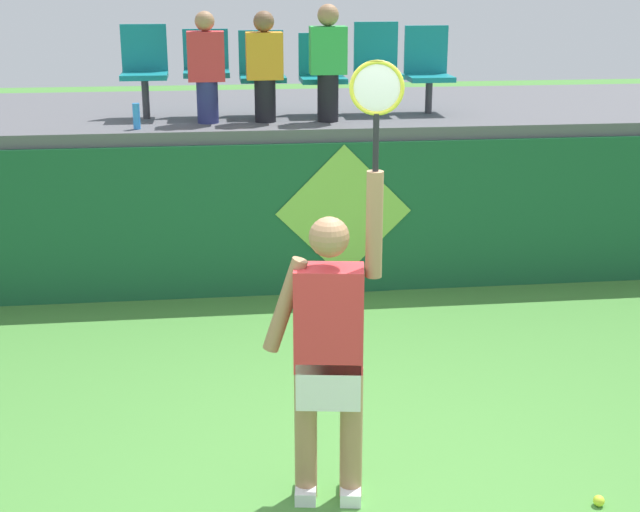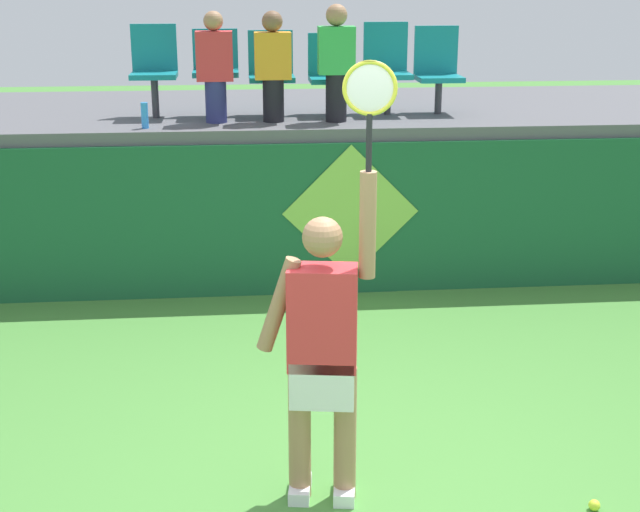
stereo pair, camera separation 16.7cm
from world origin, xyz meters
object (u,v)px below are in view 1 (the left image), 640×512
(stadium_chair_5, at_px, (428,67))
(spectator_0, at_px, (206,66))
(water_bottle, at_px, (136,116))
(spectator_1, at_px, (328,61))
(tennis_ball, at_px, (599,501))
(stadium_chair_4, at_px, (377,65))
(tennis_player, at_px, (330,347))
(stadium_chair_2, at_px, (262,70))
(stadium_chair_3, at_px, (322,71))
(stadium_chair_1, at_px, (206,67))
(spectator_2, at_px, (265,65))
(stadium_chair_0, at_px, (144,66))

(stadium_chair_5, height_order, spectator_0, spectator_0)
(spectator_0, bearing_deg, water_bottle, -156.34)
(spectator_1, bearing_deg, tennis_ball, -76.52)
(stadium_chair_5, bearing_deg, stadium_chair_4, -179.98)
(stadium_chair_5, height_order, spectator_1, spectator_1)
(spectator_1, bearing_deg, water_bottle, -172.53)
(tennis_player, height_order, tennis_ball, tennis_player)
(stadium_chair_4, height_order, spectator_1, spectator_1)
(spectator_1, bearing_deg, stadium_chair_4, 39.88)
(water_bottle, bearing_deg, stadium_chair_2, 30.30)
(stadium_chair_4, bearing_deg, stadium_chair_3, -179.34)
(stadium_chair_1, bearing_deg, tennis_ball, -65.43)
(stadium_chair_4, height_order, spectator_2, spectator_2)
(stadium_chair_2, bearing_deg, stadium_chair_5, 0.20)
(stadium_chair_3, relative_size, stadium_chair_5, 0.93)
(stadium_chair_4, bearing_deg, stadium_chair_5, 0.02)
(water_bottle, height_order, stadium_chair_1, stadium_chair_1)
(stadium_chair_4, bearing_deg, stadium_chair_2, -179.72)
(stadium_chair_3, bearing_deg, stadium_chair_4, 0.66)
(stadium_chair_5, bearing_deg, stadium_chair_0, -179.92)
(spectator_0, xyz_separation_m, spectator_1, (1.13, -0.05, 0.04))
(tennis_player, bearing_deg, stadium_chair_4, 76.57)
(tennis_player, relative_size, spectator_1, 2.32)
(tennis_player, distance_m, spectator_0, 4.22)
(stadium_chair_3, height_order, stadium_chair_4, stadium_chair_4)
(spectator_2, bearing_deg, spectator_1, -4.25)
(tennis_player, height_order, stadium_chair_2, tennis_player)
(tennis_ball, xyz_separation_m, stadium_chair_5, (0.05, 4.72, 1.97))
(stadium_chair_2, xyz_separation_m, spectator_1, (0.59, -0.46, 0.12))
(stadium_chair_2, height_order, stadium_chair_4, stadium_chair_4)
(spectator_0, bearing_deg, stadium_chair_1, 90.00)
(stadium_chair_1, bearing_deg, stadium_chair_5, 0.29)
(stadium_chair_1, bearing_deg, spectator_2, -37.11)
(tennis_player, relative_size, stadium_chair_5, 2.96)
(stadium_chair_2, bearing_deg, tennis_player, -88.84)
(stadium_chair_0, xyz_separation_m, stadium_chair_5, (2.80, 0.00, -0.04))
(stadium_chair_0, relative_size, stadium_chair_3, 1.12)
(spectator_0, bearing_deg, stadium_chair_0, 145.21)
(stadium_chair_0, bearing_deg, stadium_chair_5, 0.08)
(tennis_player, relative_size, spectator_0, 2.45)
(tennis_player, distance_m, stadium_chair_5, 4.82)
(stadium_chair_1, height_order, stadium_chair_3, stadium_chair_1)
(spectator_0, bearing_deg, stadium_chair_2, 37.17)
(stadium_chair_0, relative_size, stadium_chair_2, 1.08)
(spectator_2, bearing_deg, stadium_chair_2, 90.00)
(spectator_0, relative_size, spectator_2, 1.00)
(stadium_chair_1, bearing_deg, spectator_1, -21.80)
(tennis_ball, height_order, stadium_chair_0, stadium_chair_0)
(tennis_ball, bearing_deg, stadium_chair_0, 120.21)
(tennis_ball, height_order, spectator_0, spectator_0)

